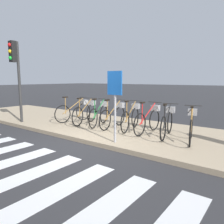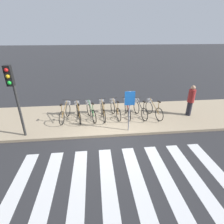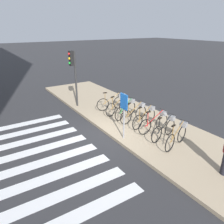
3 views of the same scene
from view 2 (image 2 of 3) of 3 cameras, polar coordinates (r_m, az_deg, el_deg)
ground_plane at (r=7.74m, az=0.49°, el=-8.11°), size 120.00×120.00×0.00m
sidewalk at (r=9.28m, az=-0.75°, el=-1.78°), size 17.31×3.61×0.12m
parked_bicycle_0 at (r=9.07m, az=-14.96°, el=0.17°), size 0.49×1.59×0.99m
parked_bicycle_1 at (r=8.94m, az=-10.97°, el=0.20°), size 0.49×1.59×0.99m
parked_bicycle_2 at (r=8.94m, az=-6.99°, el=0.50°), size 0.61×1.55×0.99m
parked_bicycle_3 at (r=8.97m, az=-3.03°, el=0.74°), size 0.46×1.61×0.99m
parked_bicycle_4 at (r=9.09m, az=0.97°, el=1.11°), size 0.51×1.59×0.99m
parked_bicycle_5 at (r=9.16m, az=5.04°, el=1.21°), size 0.46×1.61×0.99m
parked_bicycle_6 at (r=9.23m, az=8.98°, el=1.18°), size 0.50×1.59×0.99m
parked_bicycle_7 at (r=9.37m, az=13.26°, el=1.15°), size 0.57×1.57×0.99m
pedestrian at (r=9.96m, az=24.33°, el=3.58°), size 0.34×0.34×1.63m
traffic_light at (r=7.61m, az=-29.70°, el=6.97°), size 0.24×0.40×3.01m
sign_post at (r=7.46m, az=5.74°, el=2.41°), size 0.44×0.07×1.85m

